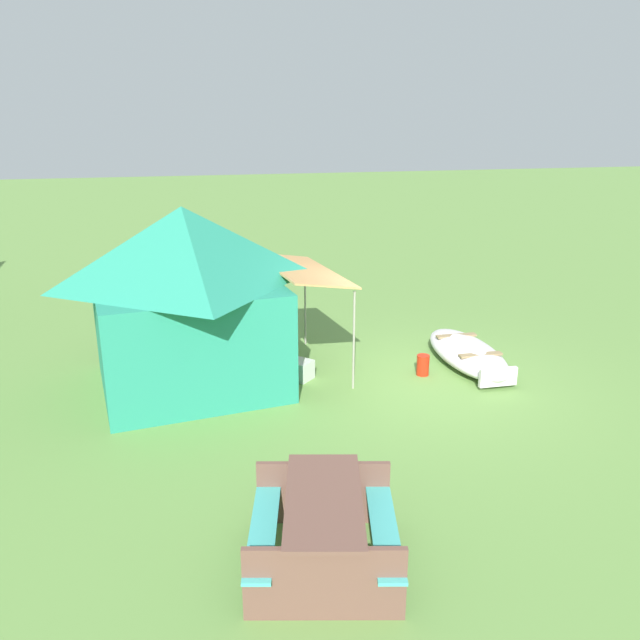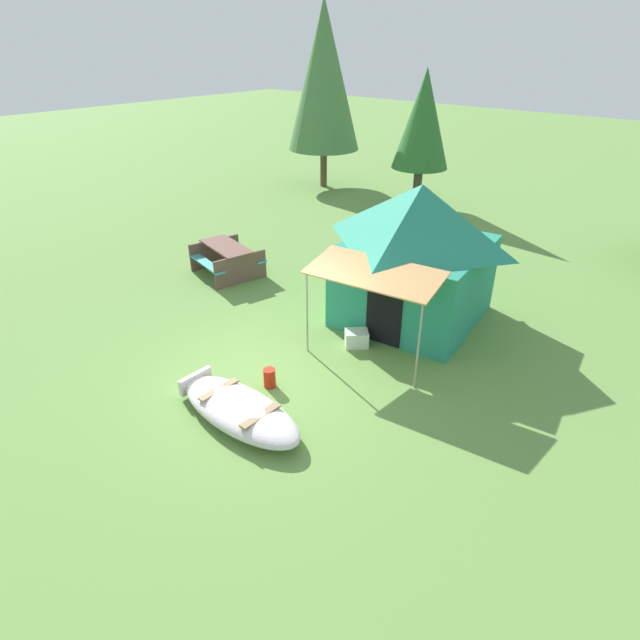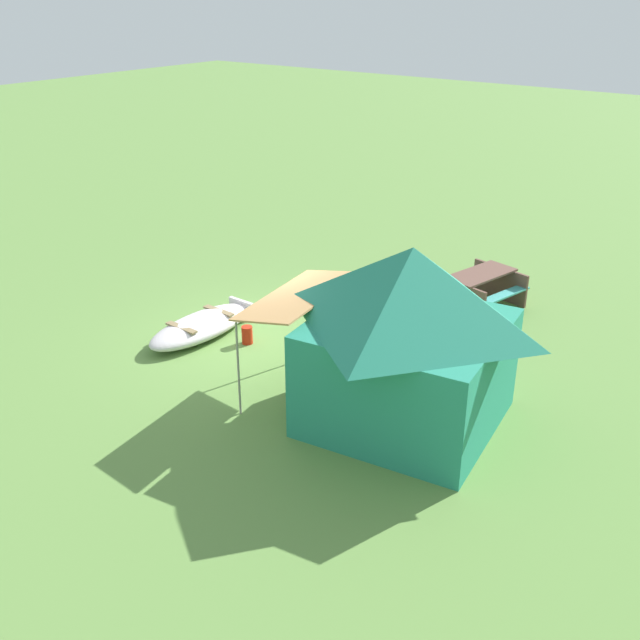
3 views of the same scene
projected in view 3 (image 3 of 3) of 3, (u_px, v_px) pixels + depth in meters
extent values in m
plane|color=#608A41|center=(264.00, 341.00, 14.57)|extent=(80.00, 80.00, 0.00)
ellipsoid|color=silver|center=(201.00, 326.00, 14.70)|extent=(2.56, 1.06, 0.41)
ellipsoid|color=#4A4647|center=(201.00, 325.00, 14.68)|extent=(2.36, 0.93, 0.15)
cube|color=olive|center=(181.00, 328.00, 14.26)|extent=(0.16, 0.77, 0.04)
cube|color=olive|center=(219.00, 311.00, 14.99)|extent=(0.16, 0.77, 0.04)
cube|color=silver|center=(241.00, 307.00, 15.52)|extent=(0.09, 0.65, 0.31)
cube|color=#25876C|center=(407.00, 372.00, 11.60)|extent=(3.08, 3.16, 1.74)
pyramid|color=#25876C|center=(411.00, 286.00, 10.98)|extent=(3.33, 3.41, 1.21)
cube|color=black|center=(328.00, 360.00, 12.28)|extent=(0.76, 0.13, 1.40)
cube|color=tan|center=(299.00, 295.00, 12.07)|extent=(2.58, 1.42, 0.20)
cylinder|color=gray|center=(238.00, 369.00, 11.78)|extent=(0.04, 0.04, 1.66)
cylinder|color=gray|center=(309.00, 317.00, 13.59)|extent=(0.04, 0.04, 1.66)
cube|color=brown|center=(481.00, 274.00, 15.79)|extent=(1.75, 1.09, 0.04)
cube|color=teal|center=(458.00, 280.00, 16.33)|extent=(1.64, 0.63, 0.04)
cube|color=teal|center=(502.00, 296.00, 15.51)|extent=(1.64, 0.63, 0.04)
cube|color=brown|center=(500.00, 283.00, 16.37)|extent=(0.39, 1.42, 0.74)
cube|color=brown|center=(458.00, 299.00, 15.54)|extent=(0.39, 1.42, 0.74)
cube|color=silver|center=(324.00, 374.00, 12.99)|extent=(0.57, 0.57, 0.33)
cylinder|color=red|center=(247.00, 335.00, 14.39)|extent=(0.22, 0.22, 0.36)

